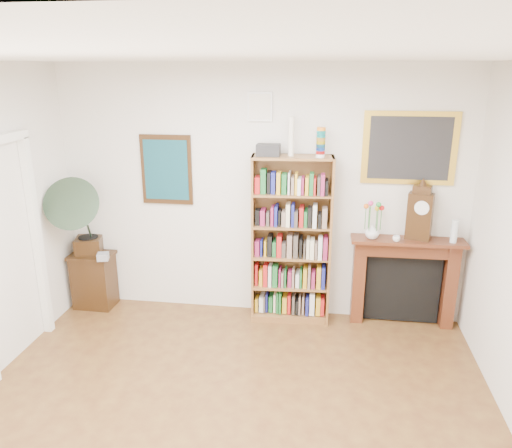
{
  "coord_description": "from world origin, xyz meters",
  "views": [
    {
      "loc": [
        0.72,
        -2.8,
        2.76
      ],
      "look_at": [
        0.09,
        1.6,
        1.35
      ],
      "focal_mm": 35.0,
      "sensor_mm": 36.0,
      "label": 1
    }
  ],
  "objects": [
    {
      "name": "side_cabinet",
      "position": [
        -1.96,
        2.3,
        0.33
      ],
      "size": [
        0.49,
        0.36,
        0.66
      ],
      "primitive_type": "cube",
      "rotation": [
        0.0,
        0.0,
        -0.01
      ],
      "color": "black",
      "rests_on": "floor"
    },
    {
      "name": "teal_poster",
      "position": [
        -1.05,
        2.48,
        1.65
      ],
      "size": [
        0.58,
        0.04,
        0.78
      ],
      "color": "black",
      "rests_on": "back_wall"
    },
    {
      "name": "teacup",
      "position": [
        1.47,
        2.27,
        1.04
      ],
      "size": [
        0.08,
        0.08,
        0.06
      ],
      "primitive_type": "imported",
      "rotation": [
        0.0,
        0.0,
        -0.06
      ],
      "color": "white",
      "rests_on": "fireplace"
    },
    {
      "name": "flower_vase",
      "position": [
        1.22,
        2.33,
        1.08
      ],
      "size": [
        0.16,
        0.16,
        0.16
      ],
      "primitive_type": "imported",
      "rotation": [
        0.0,
        0.0,
        -0.07
      ],
      "color": "silver",
      "rests_on": "fireplace"
    },
    {
      "name": "fireplace",
      "position": [
        1.6,
        2.41,
        0.58
      ],
      "size": [
        1.19,
        0.3,
        1.0
      ],
      "rotation": [
        0.0,
        0.0,
        0.01
      ],
      "color": "#4C1E11",
      "rests_on": "floor"
    },
    {
      "name": "gramophone",
      "position": [
        -2.01,
        2.2,
        1.2
      ],
      "size": [
        0.76,
        0.86,
        0.96
      ],
      "rotation": [
        0.0,
        0.0,
        0.27
      ],
      "color": "black",
      "rests_on": "side_cabinet"
    },
    {
      "name": "door_casing",
      "position": [
        -2.21,
        1.2,
        1.26
      ],
      "size": [
        0.08,
        1.02,
        2.17
      ],
      "color": "white",
      "rests_on": "left_wall"
    },
    {
      "name": "room",
      "position": [
        0.0,
        0.0,
        1.4
      ],
      "size": [
        4.51,
        5.01,
        2.81
      ],
      "color": "#502C18",
      "rests_on": "ground"
    },
    {
      "name": "small_picture",
      "position": [
        0.0,
        2.48,
        2.35
      ],
      "size": [
        0.26,
        0.04,
        0.3
      ],
      "color": "white",
      "rests_on": "back_wall"
    },
    {
      "name": "bottle_left",
      "position": [
        2.05,
        2.33,
        1.12
      ],
      "size": [
        0.07,
        0.07,
        0.24
      ],
      "primitive_type": "cylinder",
      "color": "silver",
      "rests_on": "fireplace"
    },
    {
      "name": "gilt_painting",
      "position": [
        1.55,
        2.48,
        1.95
      ],
      "size": [
        0.95,
        0.04,
        0.75
      ],
      "color": "gold",
      "rests_on": "back_wall"
    },
    {
      "name": "mantel_clock",
      "position": [
        1.7,
        2.38,
        1.28
      ],
      "size": [
        0.28,
        0.21,
        0.58
      ],
      "rotation": [
        0.0,
        0.0,
        -0.33
      ],
      "color": "black",
      "rests_on": "fireplace"
    },
    {
      "name": "cd_stack",
      "position": [
        -1.74,
        2.15,
        0.7
      ],
      "size": [
        0.15,
        0.15,
        0.08
      ],
      "primitive_type": "cube",
      "rotation": [
        0.0,
        0.0,
        0.26
      ],
      "color": "#B1B2BE",
      "rests_on": "side_cabinet"
    },
    {
      "name": "bookshelf",
      "position": [
        0.37,
        2.33,
        1.04
      ],
      "size": [
        0.88,
        0.36,
        2.15
      ],
      "rotation": [
        0.0,
        0.0,
        0.07
      ],
      "color": "brown",
      "rests_on": "floor"
    },
    {
      "name": "bottle_right",
      "position": [
        2.07,
        2.37,
        1.1
      ],
      "size": [
        0.06,
        0.06,
        0.2
      ],
      "primitive_type": "cylinder",
      "color": "silver",
      "rests_on": "fireplace"
    }
  ]
}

